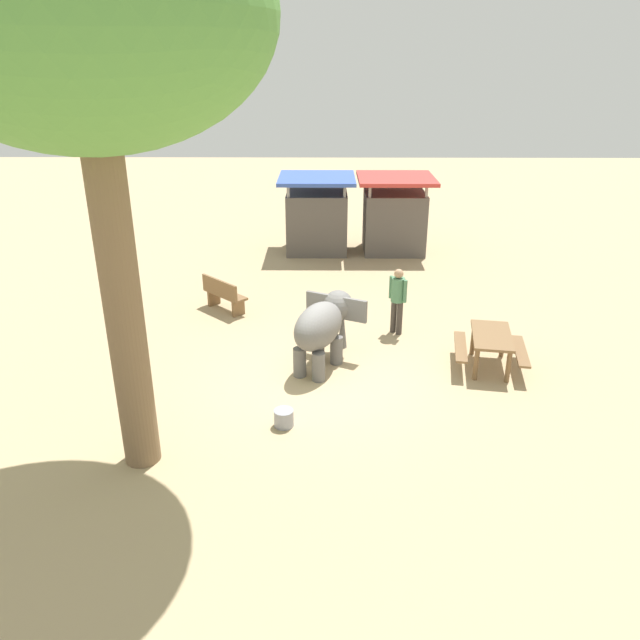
# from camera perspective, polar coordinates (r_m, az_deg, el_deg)

# --- Properties ---
(ground_plane) EXTENTS (60.00, 60.00, 0.00)m
(ground_plane) POSITION_cam_1_polar(r_m,az_deg,el_deg) (12.88, 0.07, -5.38)
(ground_plane) COLOR tan
(elephant) EXTENTS (1.75, 2.09, 1.48)m
(elephant) POSITION_cam_1_polar(r_m,az_deg,el_deg) (13.00, 0.29, -0.47)
(elephant) COLOR slate
(elephant) RESTS_ON ground_plane
(person_handler) EXTENTS (0.39, 0.38, 1.62)m
(person_handler) POSITION_cam_1_polar(r_m,az_deg,el_deg) (14.67, 7.19, 2.19)
(person_handler) COLOR #3F3833
(person_handler) RESTS_ON ground_plane
(shade_tree_main) EXTENTS (4.91, 4.50, 8.42)m
(shade_tree_main) POSITION_cam_1_polar(r_m,az_deg,el_deg) (9.03, -20.99, 24.49)
(shade_tree_main) COLOR brown
(shade_tree_main) RESTS_ON ground_plane
(wooden_bench) EXTENTS (1.28, 1.26, 0.88)m
(wooden_bench) POSITION_cam_1_polar(r_m,az_deg,el_deg) (16.24, -8.93, 2.41)
(wooden_bench) COLOR brown
(wooden_bench) RESTS_ON ground_plane
(picnic_table_near) EXTENTS (1.71, 1.72, 0.78)m
(picnic_table_near) POSITION_cam_1_polar(r_m,az_deg,el_deg) (13.54, 15.54, -2.03)
(picnic_table_near) COLOR brown
(picnic_table_near) RESTS_ON ground_plane
(market_stall_blue) EXTENTS (2.50, 2.50, 2.52)m
(market_stall_blue) POSITION_cam_1_polar(r_m,az_deg,el_deg) (21.03, -0.29, 9.42)
(market_stall_blue) COLOR #59514C
(market_stall_blue) RESTS_ON ground_plane
(market_stall_red) EXTENTS (2.50, 2.50, 2.52)m
(market_stall_red) POSITION_cam_1_polar(r_m,az_deg,el_deg) (21.16, 6.86, 9.34)
(market_stall_red) COLOR #59514C
(market_stall_red) RESTS_ON ground_plane
(feed_bucket) EXTENTS (0.36, 0.36, 0.32)m
(feed_bucket) POSITION_cam_1_polar(r_m,az_deg,el_deg) (11.28, -3.37, -9.03)
(feed_bucket) COLOR gray
(feed_bucket) RESTS_ON ground_plane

